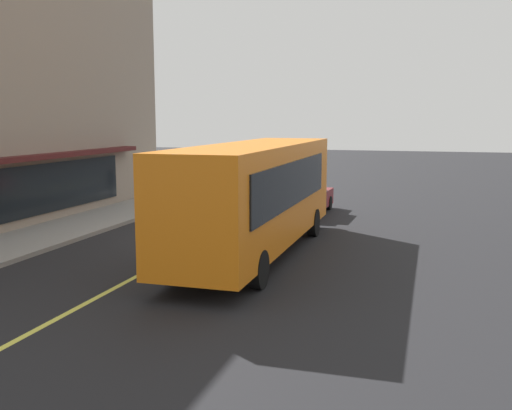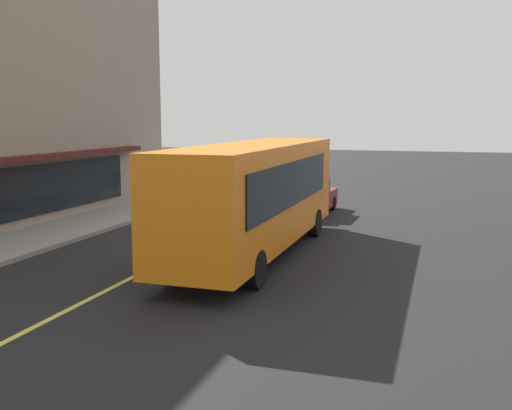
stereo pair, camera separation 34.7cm
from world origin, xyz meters
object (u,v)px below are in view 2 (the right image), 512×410
at_px(bus, 257,193).
at_px(pedestrian_at_corner, 172,180).
at_px(pedestrian_near_storefront, 192,172).
at_px(car_maroon, 308,197).

height_order(bus, pedestrian_at_corner, bus).
bearing_deg(pedestrian_at_corner, pedestrian_near_storefront, 7.10).
bearing_deg(car_maroon, bus, -178.29).
distance_m(car_maroon, pedestrian_near_storefront, 9.74).
bearing_deg(car_maroon, pedestrian_near_storefront, 56.44).
relative_size(car_maroon, pedestrian_at_corner, 2.78).
xyz_separation_m(bus, pedestrian_at_corner, (10.25, 7.91, -0.91)).
relative_size(pedestrian_near_storefront, pedestrian_at_corner, 1.12).
distance_m(bus, car_maroon, 8.53).
bearing_deg(pedestrian_near_storefront, pedestrian_at_corner, -172.90).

